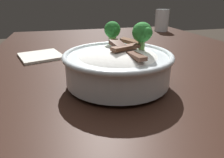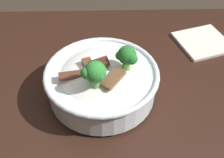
% 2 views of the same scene
% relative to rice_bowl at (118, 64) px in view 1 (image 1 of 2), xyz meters
% --- Properties ---
extents(dining_table, '(1.60, 0.97, 0.80)m').
position_rel_rice_bowl_xyz_m(dining_table, '(-0.05, 0.11, -0.12)').
color(dining_table, black).
rests_on(dining_table, ground).
extents(rice_bowl, '(0.25, 0.25, 0.14)m').
position_rel_rice_bowl_xyz_m(rice_bowl, '(0.00, 0.00, 0.00)').
color(rice_bowl, silver).
rests_on(rice_bowl, dining_table).
extents(drinking_glass, '(0.08, 0.08, 0.12)m').
position_rel_rice_bowl_xyz_m(drinking_glass, '(-0.67, 0.46, 0.00)').
color(drinking_glass, white).
rests_on(drinking_glass, dining_table).
extents(folded_napkin, '(0.17, 0.16, 0.01)m').
position_rel_rice_bowl_xyz_m(folded_napkin, '(-0.28, -0.19, -0.05)').
color(folded_napkin, silver).
rests_on(folded_napkin, dining_table).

